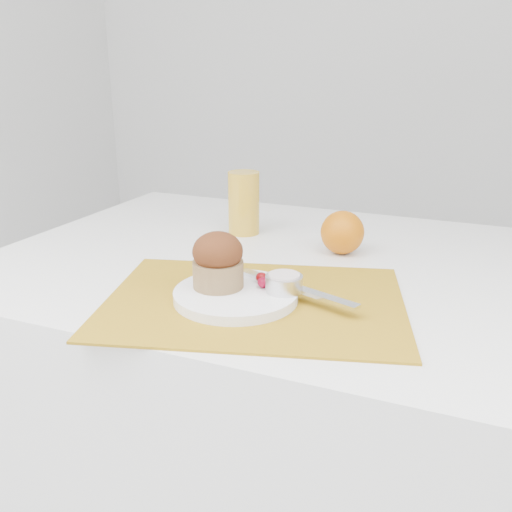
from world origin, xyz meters
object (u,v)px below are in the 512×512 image
at_px(table, 306,435).
at_px(plate, 236,295).
at_px(orange, 342,232).
at_px(muffin, 218,261).
at_px(juice_glass, 244,203).

relative_size(table, plate, 6.25).
bearing_deg(orange, muffin, -112.59).
height_order(orange, juice_glass, juice_glass).
bearing_deg(plate, table, 75.88).
height_order(plate, orange, orange).
relative_size(plate, muffin, 2.17).
distance_m(table, juice_glass, 0.50).
distance_m(juice_glass, muffin, 0.36).
bearing_deg(plate, juice_glass, 112.15).
xyz_separation_m(table, muffin, (-0.09, -0.21, 0.44)).
relative_size(plate, orange, 2.30).
distance_m(table, plate, 0.45).
distance_m(table, orange, 0.43).
bearing_deg(muffin, juice_glass, 107.71).
bearing_deg(plate, muffin, 172.15).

